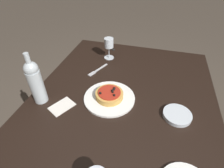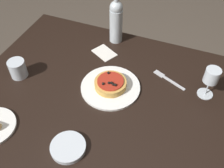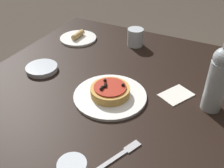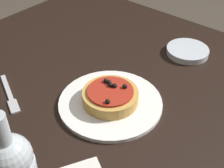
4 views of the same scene
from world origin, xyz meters
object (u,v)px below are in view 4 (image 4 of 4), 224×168
Objects in this scene: dining_table at (122,110)px; dinner_plate at (110,103)px; side_bowl at (187,51)px; pizza at (110,96)px; fork at (10,96)px.

dinner_plate reaches higher than dining_table.
dinner_plate is 2.01× the size of side_bowl.
dining_table is 0.33m from side_bowl.
pizza is (-0.01, 0.07, 0.12)m from dining_table.
side_bowl reaches higher than fork.
side_bowl is (-0.04, -0.38, -0.02)m from pizza.
pizza is 0.87× the size of fork.
pizza reaches higher than fork.
dinner_plate is at bearing 105.21° from pizza.
pizza is 0.30m from fork.
side_bowl is (-0.04, -0.38, 0.00)m from dinner_plate.
pizza reaches higher than dining_table.
dinner_plate is 0.03m from pizza.
fork reaches higher than dining_table.
dining_table is 0.35m from fork.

